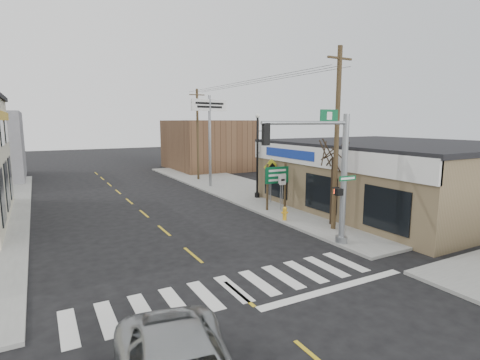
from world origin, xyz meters
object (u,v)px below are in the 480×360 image
lamp_post (258,149)px  utility_pole_near (337,138)px  traffic_signal_pole (332,166)px  dance_center_sign (210,119)px  guide_sign (277,180)px  fire_hydrant (285,213)px  utility_pole_far (198,134)px  bare_tree (334,146)px

lamp_post → utility_pole_near: size_ratio=0.66×
traffic_signal_pole → dance_center_sign: 16.58m
guide_sign → dance_center_sign: (-0.18, 9.58, 3.73)m
guide_sign → fire_hydrant: size_ratio=3.79×
traffic_signal_pole → utility_pole_far: (2.15, 20.34, 0.76)m
bare_tree → guide_sign: bearing=98.3°
guide_sign → bare_tree: bearing=-78.9°
fire_hydrant → utility_pole_far: (1.45, 15.97, 3.84)m
traffic_signal_pole → lamp_post: lamp_post is taller
lamp_post → dance_center_sign: 6.40m
traffic_signal_pole → dance_center_sign: size_ratio=0.78×
bare_tree → utility_pole_far: utility_pole_far is taller
fire_hydrant → utility_pole_near: bearing=-64.6°
guide_sign → traffic_signal_pole: bearing=-102.0°
fire_hydrant → dance_center_sign: dance_center_sign is taller
traffic_signal_pole → dance_center_sign: bearing=86.4°
guide_sign → utility_pole_near: (0.11, -4.95, 2.73)m
lamp_post → utility_pole_near: (-0.76, -8.59, 1.15)m
utility_pole_near → utility_pole_far: 18.50m
fire_hydrant → lamp_post: bearing=72.1°
traffic_signal_pole → fire_hydrant: size_ratio=7.83×
bare_tree → utility_pole_near: 0.96m
guide_sign → utility_pole_far: (0.36, 13.55, 2.42)m
dance_center_sign → utility_pole_far: 4.21m
utility_pole_near → bare_tree: bearing=50.4°
dance_center_sign → guide_sign: bearing=-102.3°
dance_center_sign → traffic_signal_pole: bearing=-109.0°
guide_sign → fire_hydrant: 3.01m
traffic_signal_pole → fire_hydrant: (0.70, 4.37, -3.08)m
traffic_signal_pole → guide_sign: bearing=77.2°
fire_hydrant → dance_center_sign: (0.91, 12.00, 5.15)m
guide_sign → bare_tree: size_ratio=0.54×
traffic_signal_pole → lamp_post: (2.66, 10.44, -0.07)m
utility_pole_near → utility_pole_far: utility_pole_near is taller
fire_hydrant → traffic_signal_pole: bearing=-99.1°
lamp_post → traffic_signal_pole: bearing=-124.5°
utility_pole_far → bare_tree: bearing=-86.8°
guide_sign → utility_pole_far: 13.76m
fire_hydrant → bare_tree: bearing=-47.1°
fire_hydrant → bare_tree: bare_tree is taller
fire_hydrant → guide_sign: bearing=65.8°
utility_pole_near → traffic_signal_pole: bearing=-138.8°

